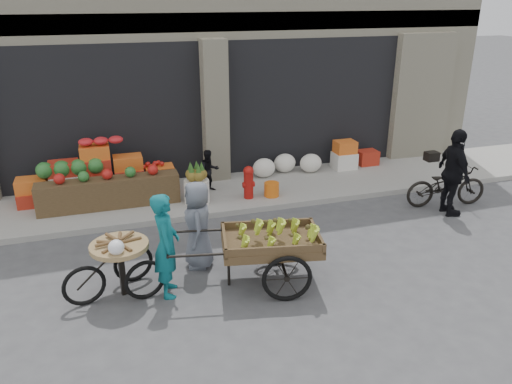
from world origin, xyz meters
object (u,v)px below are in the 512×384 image
object	(u,v)px
fire_hydrant	(249,181)
bicycle	(446,185)
vendor_woman	(166,245)
banana_cart	(267,239)
cyclist	(454,173)
tricycle_cart	(120,261)
pineapple_bin	(197,192)
orange_bucket	(272,189)
seated_person	(209,171)
vendor_grey	(198,225)

from	to	relation	value
fire_hydrant	bicycle	xyz separation A→B (m)	(3.90, -1.36, -0.05)
vendor_woman	bicycle	size ratio (longest dim) A/B	0.93
banana_cart	cyclist	distance (m)	4.55
vendor_woman	tricycle_cart	size ratio (longest dim) A/B	1.09
banana_cart	cyclist	world-z (taller)	cyclist
pineapple_bin	bicycle	world-z (taller)	bicycle
vendor_woman	pineapple_bin	bearing A→B (deg)	-10.57
orange_bucket	bicycle	world-z (taller)	bicycle
vendor_woman	bicycle	distance (m)	6.24
vendor_woman	tricycle_cart	distance (m)	0.72
pineapple_bin	bicycle	distance (m)	5.20
orange_bucket	cyclist	size ratio (longest dim) A/B	0.18
orange_bucket	seated_person	world-z (taller)	seated_person
banana_cart	bicycle	world-z (taller)	banana_cart
seated_person	bicycle	xyz separation A→B (m)	(4.60, -2.01, -0.13)
pineapple_bin	vendor_grey	distance (m)	2.39
pineapple_bin	vendor_grey	xyz separation A→B (m)	(-0.43, -2.32, 0.36)
seated_person	vendor_woman	xyz separation A→B (m)	(-1.42, -3.60, 0.21)
banana_cart	bicycle	distance (m)	4.88
banana_cart	tricycle_cart	bearing A→B (deg)	-178.18
pineapple_bin	banana_cart	world-z (taller)	banana_cart
bicycle	banana_cart	bearing A→B (deg)	119.97
pineapple_bin	fire_hydrant	world-z (taller)	fire_hydrant
banana_cart	bicycle	bearing A→B (deg)	32.24
fire_hydrant	banana_cart	size ratio (longest dim) A/B	0.27
fire_hydrant	seated_person	size ratio (longest dim) A/B	0.76
seated_person	orange_bucket	bearing A→B (deg)	-40.26
vendor_grey	seated_person	bearing A→B (deg)	173.56
orange_bucket	banana_cart	size ratio (longest dim) A/B	0.12
banana_cart	bicycle	xyz separation A→B (m)	(4.54, 1.76, -0.31)
seated_person	bicycle	world-z (taller)	seated_person
pineapple_bin	banana_cart	xyz separation A→B (m)	(0.46, -3.18, 0.39)
pineapple_bin	vendor_woman	xyz separation A→B (m)	(-1.02, -3.00, 0.43)
pineapple_bin	seated_person	world-z (taller)	seated_person
fire_hydrant	banana_cart	xyz separation A→B (m)	(-0.64, -3.13, 0.25)
vendor_woman	cyclist	bearing A→B (deg)	-70.25
banana_cart	vendor_woman	distance (m)	1.49
fire_hydrant	seated_person	xyz separation A→B (m)	(-0.70, 0.65, 0.08)
vendor_grey	bicycle	world-z (taller)	vendor_grey
seated_person	banana_cart	world-z (taller)	seated_person
vendor_woman	vendor_grey	size ratio (longest dim) A/B	1.09
banana_cart	vendor_grey	xyz separation A→B (m)	(-0.89, 0.85, -0.03)
pineapple_bin	orange_bucket	xyz separation A→B (m)	(1.60, -0.10, -0.10)
fire_hydrant	banana_cart	world-z (taller)	banana_cart
seated_person	bicycle	size ratio (longest dim) A/B	0.54
pineapple_bin	cyclist	world-z (taller)	cyclist
seated_person	vendor_woman	size ratio (longest dim) A/B	0.58
vendor_grey	cyclist	world-z (taller)	cyclist
banana_cart	tricycle_cart	world-z (taller)	banana_cart
orange_bucket	vendor_grey	world-z (taller)	vendor_grey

